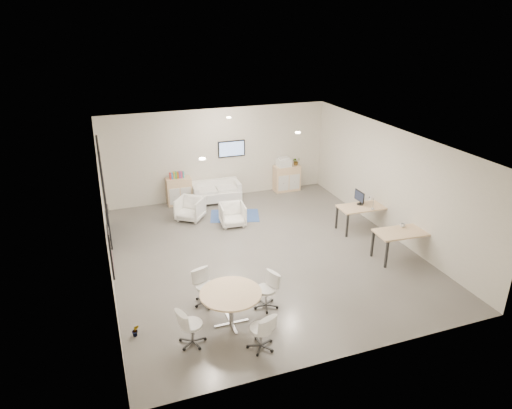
{
  "coord_description": "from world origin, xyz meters",
  "views": [
    {
      "loc": [
        -3.94,
        -10.51,
        6.12
      ],
      "look_at": [
        -0.04,
        0.4,
        1.29
      ],
      "focal_mm": 32.0,
      "sensor_mm": 36.0,
      "label": 1
    }
  ],
  "objects": [
    {
      "name": "cup",
      "position": [
        3.58,
        -1.32,
        0.86
      ],
      "size": [
        0.14,
        0.12,
        0.14
      ],
      "primitive_type": "imported",
      "rotation": [
        0.0,
        0.0,
        -0.08
      ],
      "color": "white",
      "rests_on": "desk_front"
    },
    {
      "name": "round_table",
      "position": [
        -1.73,
        -2.78,
        0.71
      ],
      "size": [
        1.3,
        1.3,
        0.79
      ],
      "color": "#D5AE80",
      "rests_on": "room_shell"
    },
    {
      "name": "sideboard_right",
      "position": [
        2.56,
        4.24,
        0.48
      ],
      "size": [
        0.96,
        0.46,
        0.96
      ],
      "color": "#D5AE80",
      "rests_on": "room_shell"
    },
    {
      "name": "monitor",
      "position": [
        3.34,
        0.5,
        1.0
      ],
      "size": [
        0.2,
        0.5,
        0.44
      ],
      "color": "black",
      "rests_on": "desk_rear"
    },
    {
      "name": "room_shell",
      "position": [
        0.0,
        0.0,
        1.6
      ],
      "size": [
        9.6,
        10.6,
        4.8
      ],
      "color": "#5C5954",
      "rests_on": "ground"
    },
    {
      "name": "loveseat",
      "position": [
        -0.22,
        4.08,
        0.34
      ],
      "size": [
        1.72,
        0.92,
        0.63
      ],
      "rotation": [
        0.0,
        0.0,
        -0.05
      ],
      "color": "white",
      "rests_on": "room_shell"
    },
    {
      "name": "books",
      "position": [
        -1.53,
        4.26,
        1.06
      ],
      "size": [
        0.49,
        0.14,
        0.22
      ],
      "color": "red",
      "rests_on": "sideboard_left"
    },
    {
      "name": "plant_cabinet",
      "position": [
        2.91,
        4.22,
        1.08
      ],
      "size": [
        0.3,
        0.33,
        0.24
      ],
      "primitive_type": "imported",
      "rotation": [
        0.0,
        0.0,
        0.08
      ],
      "color": "#3F7F3F",
      "rests_on": "sideboard_right"
    },
    {
      "name": "sideboard_left",
      "position": [
        -1.49,
        4.25,
        0.48
      ],
      "size": [
        0.85,
        0.44,
        0.95
      ],
      "color": "#D5AE80",
      "rests_on": "room_shell"
    },
    {
      "name": "glass_door",
      "position": [
        -3.95,
        2.51,
        1.5
      ],
      "size": [
        0.09,
        1.9,
        2.85
      ],
      "color": "black",
      "rests_on": "room_shell"
    },
    {
      "name": "wall_tv",
      "position": [
        0.5,
        4.46,
        1.75
      ],
      "size": [
        0.98,
        0.06,
        0.58
      ],
      "color": "black",
      "rests_on": "room_shell"
    },
    {
      "name": "ceiling_spots",
      "position": [
        -0.2,
        0.83,
        3.18
      ],
      "size": [
        3.14,
        4.14,
        0.03
      ],
      "color": "#FFEAC6",
      "rests_on": "room_shell"
    },
    {
      "name": "artwork",
      "position": [
        -3.97,
        -1.6,
        1.55
      ],
      "size": [
        0.05,
        0.54,
        1.04
      ],
      "color": "black",
      "rests_on": "room_shell"
    },
    {
      "name": "blue_rug",
      "position": [
        0.02,
        2.63,
        0.01
      ],
      "size": [
        1.81,
        1.46,
        0.01
      ],
      "primitive_type": "cube",
      "rotation": [
        0.0,
        0.0,
        -0.29
      ],
      "color": "#2F4992",
      "rests_on": "room_shell"
    },
    {
      "name": "armchair_right",
      "position": [
        -0.25,
        1.98,
        0.39
      ],
      "size": [
        0.81,
        0.77,
        0.77
      ],
      "primitive_type": "imported",
      "rotation": [
        0.0,
        0.0,
        -0.09
      ],
      "color": "white",
      "rests_on": "room_shell"
    },
    {
      "name": "armchair_left",
      "position": [
        -1.41,
        2.86,
        0.4
      ],
      "size": [
        1.06,
        1.05,
        0.8
      ],
      "primitive_type": "imported",
      "rotation": [
        0.0,
        0.0,
        -0.63
      ],
      "color": "white",
      "rests_on": "room_shell"
    },
    {
      "name": "desk_rear",
      "position": [
        3.38,
        0.35,
        0.69
      ],
      "size": [
        1.5,
        0.78,
        0.77
      ],
      "rotation": [
        0.0,
        0.0,
        -0.03
      ],
      "color": "#D5AE80",
      "rests_on": "room_shell"
    },
    {
      "name": "printer",
      "position": [
        2.42,
        4.25,
        1.12
      ],
      "size": [
        0.5,
        0.42,
        0.34
      ],
      "rotation": [
        0.0,
        0.0,
        0.04
      ],
      "color": "white",
      "rests_on": "sideboard_right"
    },
    {
      "name": "meeting_chairs",
      "position": [
        -1.73,
        -2.78,
        0.41
      ],
      "size": [
        2.58,
        2.58,
        0.82
      ],
      "color": "white",
      "rests_on": "room_shell"
    },
    {
      "name": "desk_front",
      "position": [
        3.44,
        -1.55,
        0.71
      ],
      "size": [
        1.56,
        0.85,
        0.79
      ],
      "rotation": [
        0.0,
        0.0,
        -0.07
      ],
      "color": "#D5AE80",
      "rests_on": "room_shell"
    },
    {
      "name": "plant_floor",
      "position": [
        -3.7,
        -2.5,
        0.06
      ],
      "size": [
        0.19,
        0.3,
        0.12
      ],
      "primitive_type": "imported",
      "rotation": [
        0.0,
        0.0,
        -0.14
      ],
      "color": "#3F7F3F",
      "rests_on": "room_shell"
    }
  ]
}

